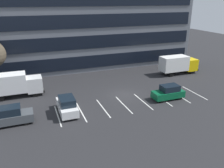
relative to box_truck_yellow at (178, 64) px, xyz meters
name	(u,v)px	position (x,y,z in m)	size (l,w,h in m)	color
ground_plane	(124,95)	(-12.93, -5.58, -1.86)	(120.00, 120.00, 0.00)	#262628
office_building	(89,29)	(-12.93, 12.38, 5.34)	(40.13, 11.68, 14.40)	slate
lot_markings	(133,103)	(-12.93, -8.50, -1.85)	(19.74, 5.40, 0.01)	silver
box_truck_yellow	(178,64)	(0.00, 0.00, 0.00)	(7.12, 2.36, 3.30)	yellow
box_truck_white	(14,84)	(-27.30, -0.73, 0.01)	(7.17, 2.37, 3.32)	white
suv_forest	(168,92)	(-7.93, -8.95, -0.91)	(4.33, 1.83, 1.96)	#0C5933
suv_white	(67,105)	(-21.53, -8.22, -0.85)	(1.95, 4.60, 2.08)	white
suv_charcoal	(11,116)	(-27.67, -8.60, -0.88)	(4.49, 1.90, 2.03)	#474C51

